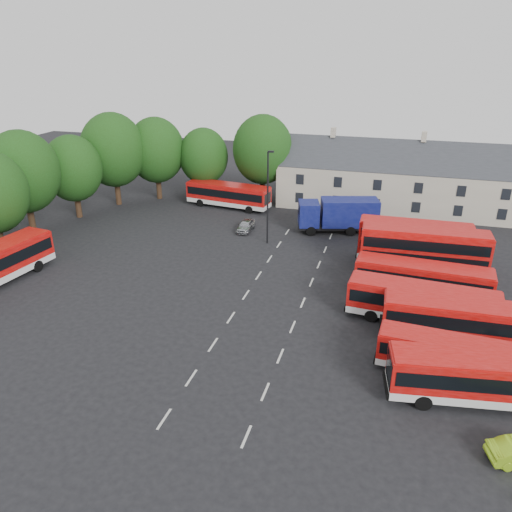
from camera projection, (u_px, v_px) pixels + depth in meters
The scene contains 15 objects.
ground at pixel (239, 306), 41.25m from camera, with size 140.00×140.00×0.00m, color black.
lane_markings at pixel (274, 299), 42.37m from camera, with size 5.15×33.80×0.01m.
treeline at pixel (126, 160), 60.96m from camera, with size 29.92×32.59×12.01m.
terrace_houses at pixel (418, 182), 62.56m from camera, with size 35.70×7.13×10.06m.
bus_row_a at pixel (485, 376), 29.54m from camera, with size 11.42×4.18×3.16m.
bus_row_b at pixel (455, 355), 31.96m from camera, with size 9.83×2.94×2.74m.
bus_row_c at pixel (465, 319), 35.48m from camera, with size 11.41×2.99×3.20m.
bus_row_d at pixel (422, 301), 38.05m from camera, with size 11.28×3.37×3.15m.
bus_row_e at pixel (422, 278), 41.80m from camera, with size 11.17×3.21×3.12m.
bus_dd_south at pixel (424, 250), 45.46m from camera, with size 11.31×3.00×4.60m.
bus_dd_north at pixel (414, 240), 48.09m from camera, with size 10.54×2.58×4.31m.
bus_north at pixel (228, 193), 64.74m from camera, with size 11.39×4.07×3.15m.
box_truck at pixel (339, 214), 56.28m from camera, with size 9.26×5.07×3.87m.
silver_car at pixel (246, 226), 57.25m from camera, with size 1.49×3.70×1.26m, color #A6A9AE.
lamppost at pixel (268, 195), 51.91m from camera, with size 0.69×0.29×10.00m.
Camera 1 is at (11.48, -34.37, 20.20)m, focal length 35.00 mm.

